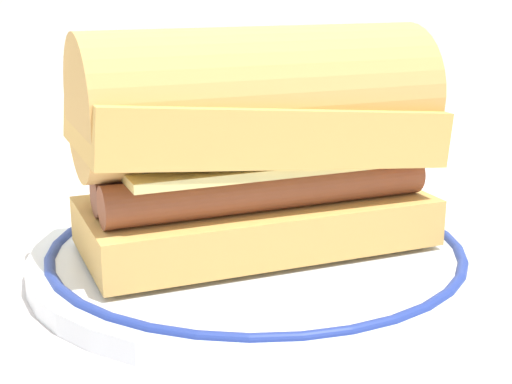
# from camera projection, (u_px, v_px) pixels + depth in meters

# --- Properties ---
(ground_plane) EXTENTS (1.50, 1.50, 0.00)m
(ground_plane) POSITION_uv_depth(u_px,v_px,m) (289.00, 275.00, 0.43)
(ground_plane) COLOR beige
(plate) EXTENTS (0.26, 0.26, 0.01)m
(plate) POSITION_uv_depth(u_px,v_px,m) (256.00, 254.00, 0.44)
(plate) COLOR white
(plate) RESTS_ON ground_plane
(sausage_sandwich) EXTENTS (0.21, 0.12, 0.12)m
(sausage_sandwich) POSITION_uv_depth(u_px,v_px,m) (256.00, 138.00, 0.42)
(sausage_sandwich) COLOR #D8A553
(sausage_sandwich) RESTS_ON plate
(drinking_glass) EXTENTS (0.07, 0.07, 0.09)m
(drinking_glass) POSITION_uv_depth(u_px,v_px,m) (304.00, 130.00, 0.63)
(drinking_glass) COLOR silver
(drinking_glass) RESTS_ON ground_plane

